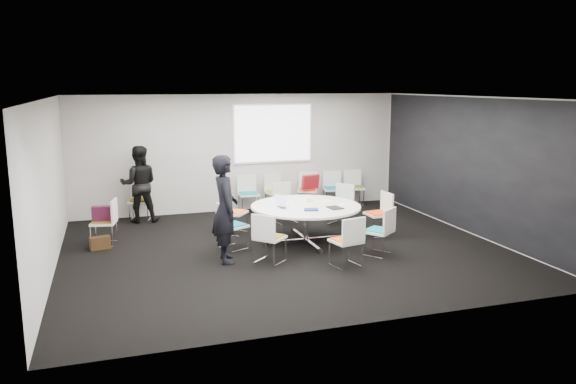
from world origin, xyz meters
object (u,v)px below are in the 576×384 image
object	(u,v)px
chair_ring_g	(346,251)
chair_ring_f	(269,247)
conference_table	(306,215)
cup	(309,200)
chair_ring_d	(234,221)
chair_back_b	(276,199)
chair_ring_e	(233,235)
person_main	(225,209)
chair_ring_a	(378,222)
chair_spare_left	(105,231)
chair_back_c	(307,197)
brown_bag	(100,243)
chair_ring_h	(379,240)
maroon_bag	(103,213)
chair_back_d	(333,196)
chair_ring_c	(286,211)
chair_back_a	(249,201)
chair_person_back	(140,208)
chair_back_e	(354,194)
chair_ring_b	(340,212)
laptop	(284,206)
person_back	(139,184)

from	to	relation	value
chair_ring_g	chair_ring_f	bearing A→B (deg)	140.57
conference_table	cup	world-z (taller)	cup
chair_ring_d	chair_back_b	distance (m)	2.30
chair_ring_e	person_main	size ratio (longest dim) A/B	0.47
chair_ring_g	chair_ring_a	bearing A→B (deg)	36.66
chair_ring_f	chair_spare_left	world-z (taller)	same
chair_back_c	brown_bag	bearing A→B (deg)	46.57
chair_back_b	cup	world-z (taller)	chair_back_b
chair_ring_h	maroon_bag	bearing A→B (deg)	118.47
person_main	maroon_bag	bearing A→B (deg)	52.43
chair_back_d	chair_spare_left	xyz separation A→B (m)	(-5.46, -1.87, 0.00)
person_main	cup	world-z (taller)	person_main
chair_ring_c	person_main	distance (m)	3.00
chair_ring_g	chair_back_a	distance (m)	4.50
chair_person_back	brown_bag	world-z (taller)	chair_person_back
chair_ring_h	chair_back_e	distance (m)	4.27
chair_back_b	chair_back_e	distance (m)	2.07
chair_ring_a	chair_back_d	bearing A→B (deg)	-6.64
chair_ring_b	chair_back_a	xyz separation A→B (m)	(-1.63, 1.77, 0.00)
cup	maroon_bag	world-z (taller)	cup
chair_ring_c	chair_ring_e	xyz separation A→B (m)	(-1.55, -1.62, 0.00)
chair_ring_a	chair_back_b	size ratio (longest dim) A/B	1.00
chair_ring_e	person_main	xyz separation A→B (m)	(-0.26, -0.68, 0.66)
chair_back_d	laptop	size ratio (longest dim) A/B	2.92
chair_back_b	chair_spare_left	distance (m)	4.37
chair_ring_c	brown_bag	world-z (taller)	chair_ring_c
chair_back_a	chair_ring_g	bearing A→B (deg)	99.22
chair_ring_a	chair_spare_left	bearing A→B (deg)	76.35
chair_back_e	person_back	bearing A→B (deg)	11.81
conference_table	chair_ring_b	xyz separation A→B (m)	(1.18, 1.06, -0.25)
person_back	brown_bag	world-z (taller)	person_back
chair_ring_f	chair_person_back	size ratio (longest dim) A/B	1.00
chair_ring_g	person_back	world-z (taller)	person_back
chair_ring_c	person_back	size ratio (longest dim) A/B	0.51
chair_ring_c	chair_back_b	bearing A→B (deg)	-108.59
chair_ring_b	chair_spare_left	bearing A→B (deg)	55.72
chair_ring_a	brown_bag	bearing A→B (deg)	79.30
maroon_bag	brown_bag	size ratio (longest dim) A/B	1.11
chair_spare_left	chair_back_c	bearing A→B (deg)	-56.37
chair_ring_e	brown_bag	world-z (taller)	chair_ring_e
laptop	cup	bearing A→B (deg)	-69.63
chair_person_back	chair_back_b	bearing A→B (deg)	-167.13
chair_ring_f	chair_back_a	xyz separation A→B (m)	(0.58, 3.86, 0.00)
chair_ring_g	chair_back_d	distance (m)	4.74
chair_spare_left	chair_ring_f	bearing A→B (deg)	-114.29
chair_ring_c	chair_ring_f	world-z (taller)	same
chair_ring_c	laptop	size ratio (longest dim) A/B	2.92
chair_back_e	person_main	xyz separation A→B (m)	(-4.04, -3.55, 0.66)
chair_ring_e	chair_spare_left	world-z (taller)	same
chair_ring_h	laptop	size ratio (longest dim) A/B	2.92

